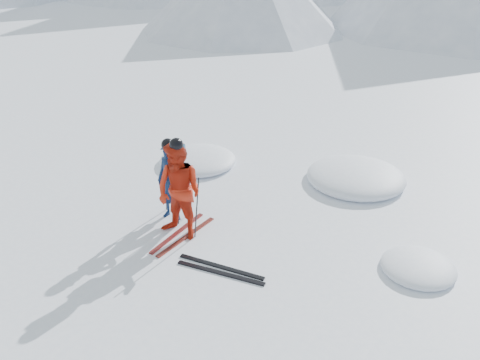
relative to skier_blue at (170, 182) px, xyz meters
The scene contains 12 objects.
ground 2.95m from the skier_blue, ahead, with size 160.00×160.00×0.00m, color white.
skier_blue is the anchor object (origin of this frame).
skier_red 0.75m from the skier_blue, 32.67° to the right, with size 0.97×0.76×2.00m, color red.
pole_blue_left 0.44m from the skier_blue, 153.43° to the left, with size 0.02×0.02×1.14m, color black.
pole_blue_right 0.45m from the skier_blue, 45.00° to the left, with size 0.02×0.02×1.14m, color black.
pole_red_left 0.40m from the skier_blue, 24.67° to the right, with size 0.02×0.02×1.33m, color black.
pole_red_right 0.97m from the skier_blue, 14.99° to the right, with size 0.02×0.02×1.33m, color black.
ski_worn_left 1.05m from the skier_blue, 38.53° to the right, with size 0.09×1.70×0.03m, color black.
ski_worn_right 1.18m from the skier_blue, 28.23° to the right, with size 0.09×1.70×0.03m, color black.
ski_loose_a 2.23m from the skier_blue, 21.94° to the right, with size 0.09×1.70×0.03m, color black.
ski_loose_b 2.37m from the skier_blue, 24.56° to the right, with size 0.09×1.70×0.03m, color black.
snow_lumps 3.55m from the skier_blue, 65.54° to the left, with size 7.86×4.49×0.52m.
Camera 1 is at (3.82, -6.69, 5.61)m, focal length 38.00 mm.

